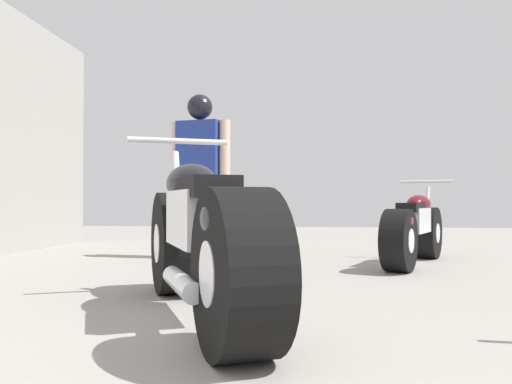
# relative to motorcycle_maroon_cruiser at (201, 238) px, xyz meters

# --- Properties ---
(ground_plane) EXTENTS (18.17, 18.17, 0.00)m
(ground_plane) POSITION_rel_motorcycle_maroon_cruiser_xyz_m (0.15, 0.92, -0.43)
(ground_plane) COLOR gray
(motorcycle_maroon_cruiser) EXTENTS (1.15, 2.15, 1.04)m
(motorcycle_maroon_cruiser) POSITION_rel_motorcycle_maroon_cruiser_xyz_m (0.00, 0.00, 0.00)
(motorcycle_maroon_cruiser) COLOR black
(motorcycle_maroon_cruiser) RESTS_ON ground_plane
(motorcycle_black_naked) EXTENTS (0.94, 1.75, 0.85)m
(motorcycle_black_naked) POSITION_rel_motorcycle_maroon_cruiser_xyz_m (1.60, 2.54, -0.08)
(motorcycle_black_naked) COLOR black
(motorcycle_black_naked) RESTS_ON ground_plane
(mechanic_in_blue) EXTENTS (0.71, 0.34, 1.80)m
(mechanic_in_blue) POSITION_rel_motorcycle_maroon_cruiser_xyz_m (-0.62, 2.94, 0.65)
(mechanic_in_blue) COLOR #4C4C4C
(mechanic_in_blue) RESTS_ON ground_plane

